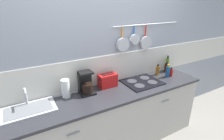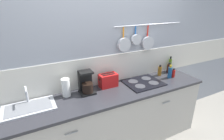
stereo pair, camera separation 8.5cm
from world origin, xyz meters
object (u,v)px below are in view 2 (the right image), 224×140
object	(u,v)px
paper_towel_roll	(66,87)
bottle_olive_oil	(169,68)
bottle_vinegar	(173,73)
bottle_hot_sauce	(170,65)
coffee_maker	(86,84)
toaster	(108,80)
bottle_sesame_oil	(170,72)
bottle_dish_soap	(160,71)

from	to	relation	value
paper_towel_roll	bottle_olive_oil	xyz separation A→B (m)	(1.69, -0.00, -0.04)
paper_towel_roll	bottle_olive_oil	bearing A→B (deg)	-0.03
bottle_vinegar	bottle_hot_sauce	xyz separation A→B (m)	(0.14, 0.23, 0.05)
coffee_maker	toaster	size ratio (longest dim) A/B	1.11
bottle_vinegar	coffee_maker	bearing A→B (deg)	173.83
paper_towel_roll	bottle_sesame_oil	size ratio (longest dim) A/B	1.11
coffee_maker	bottle_vinegar	bearing A→B (deg)	-6.17
bottle_sesame_oil	bottle_hot_sauce	size ratio (longest dim) A/B	0.82
bottle_hot_sauce	bottle_dish_soap	bearing A→B (deg)	-165.25
paper_towel_roll	bottle_sesame_oil	xyz separation A→B (m)	(1.55, -0.17, -0.02)
paper_towel_roll	bottle_olive_oil	distance (m)	1.69
coffee_maker	bottle_dish_soap	xyz separation A→B (m)	(1.23, 0.00, -0.04)
paper_towel_roll	bottle_dish_soap	size ratio (longest dim) A/B	1.32
coffee_maker	bottle_hot_sauce	world-z (taller)	coffee_maker
bottle_hot_sauce	toaster	bearing A→B (deg)	-177.31
toaster	bottle_vinegar	bearing A→B (deg)	-9.30
paper_towel_roll	bottle_sesame_oil	distance (m)	1.56
bottle_sesame_oil	bottle_hot_sauce	distance (m)	0.31
paper_towel_roll	bottle_sesame_oil	world-z (taller)	paper_towel_roll
bottle_dish_soap	bottle_sesame_oil	distance (m)	0.16
paper_towel_roll	bottle_vinegar	xyz separation A→B (m)	(1.62, -0.17, -0.05)
bottle_dish_soap	bottle_vinegar	bearing A→B (deg)	-47.02
paper_towel_roll	bottle_hot_sauce	distance (m)	1.76
toaster	bottle_sesame_oil	world-z (taller)	bottle_sesame_oil
toaster	bottle_olive_oil	size ratio (longest dim) A/B	1.54
toaster	bottle_vinegar	distance (m)	1.05
bottle_vinegar	bottle_olive_oil	distance (m)	0.19
bottle_hot_sauce	bottle_sesame_oil	bearing A→B (deg)	-133.70
bottle_dish_soap	bottle_hot_sauce	distance (m)	0.29
bottle_vinegar	bottle_hot_sauce	distance (m)	0.27
toaster	bottle_sesame_oil	xyz separation A→B (m)	(0.97, -0.16, -0.00)
bottle_dish_soap	bottle_sesame_oil	xyz separation A→B (m)	(0.07, -0.15, 0.01)
bottle_sesame_oil	bottle_olive_oil	xyz separation A→B (m)	(0.14, 0.17, -0.02)
paper_towel_roll	bottle_vinegar	world-z (taller)	paper_towel_roll
bottle_vinegar	bottle_hot_sauce	world-z (taller)	bottle_hot_sauce
paper_towel_roll	coffee_maker	xyz separation A→B (m)	(0.25, -0.03, 0.01)
bottle_vinegar	bottle_olive_oil	xyz separation A→B (m)	(0.07, 0.17, 0.01)
toaster	bottle_sesame_oil	size ratio (longest dim) A/B	1.27
coffee_maker	toaster	world-z (taller)	coffee_maker
bottle_olive_oil	paper_towel_roll	bearing A→B (deg)	179.97
bottle_hot_sauce	bottle_olive_oil	bearing A→B (deg)	-142.75
paper_towel_roll	bottle_dish_soap	world-z (taller)	paper_towel_roll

